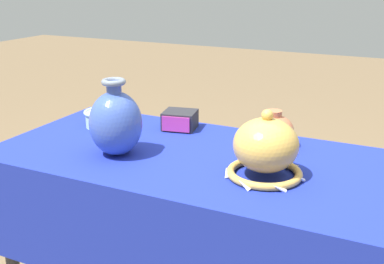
# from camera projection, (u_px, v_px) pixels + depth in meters

# --- Properties ---
(display_table) EXTENTS (1.25, 0.63, 0.78)m
(display_table) POSITION_uv_depth(u_px,v_px,m) (187.00, 183.00, 1.53)
(display_table) COLOR #38383D
(display_table) RESTS_ON ground_plane
(vase_tall_bulbous) EXTENTS (0.16, 0.16, 0.24)m
(vase_tall_bulbous) POSITION_uv_depth(u_px,v_px,m) (116.00, 122.00, 1.48)
(vase_tall_bulbous) COLOR #3851A8
(vase_tall_bulbous) RESTS_ON display_table
(vase_dome_bell) EXTENTS (0.22, 0.23, 0.20)m
(vase_dome_bell) POSITION_uv_depth(u_px,v_px,m) (266.00, 150.00, 1.33)
(vase_dome_bell) COLOR gold
(vase_dome_bell) RESTS_ON display_table
(mosaic_tile_box) EXTENTS (0.13, 0.13, 0.07)m
(mosaic_tile_box) POSITION_uv_depth(u_px,v_px,m) (180.00, 120.00, 1.75)
(mosaic_tile_box) COLOR #232328
(mosaic_tile_box) RESTS_ON display_table
(cup_wide_celadon) EXTENTS (0.14, 0.14, 0.06)m
(cup_wide_celadon) POSITION_uv_depth(u_px,v_px,m) (103.00, 118.00, 1.78)
(cup_wide_celadon) COLOR #A8CCB7
(cup_wide_celadon) RESTS_ON display_table
(jar_round_terracotta) EXTENTS (0.14, 0.14, 0.12)m
(jar_round_terracotta) POSITION_uv_depth(u_px,v_px,m) (273.00, 130.00, 1.57)
(jar_round_terracotta) COLOR #BC6642
(jar_round_terracotta) RESTS_ON display_table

